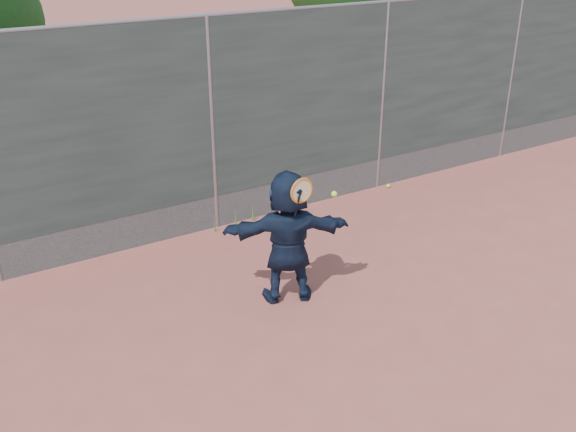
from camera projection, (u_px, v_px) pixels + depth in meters
ground at (362, 349)px, 6.74m from camera, size 80.00×80.00×0.00m
player at (288, 237)px, 7.35m from camera, size 1.55×1.01×1.60m
ball_ground at (388, 186)px, 10.81m from camera, size 0.07×0.07×0.07m
fence at (212, 123)px, 8.79m from camera, size 20.00×0.06×3.03m
swing_action at (305, 193)px, 6.97m from camera, size 0.56×0.20×0.51m
weed_clump at (238, 217)px, 9.45m from camera, size 0.68×0.07×0.30m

